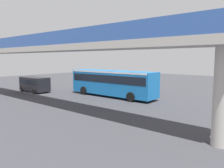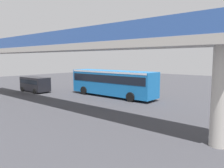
{
  "view_description": "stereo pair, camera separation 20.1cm",
  "coord_description": "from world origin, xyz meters",
  "px_view_note": "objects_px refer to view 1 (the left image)",
  "views": [
    {
      "loc": [
        -17.52,
        21.22,
        4.59
      ],
      "look_at": [
        -1.01,
        1.64,
        1.6
      ],
      "focal_mm": 34.96,
      "sensor_mm": 36.0,
      "label": 1
    },
    {
      "loc": [
        -17.67,
        21.09,
        4.59
      ],
      "look_at": [
        -1.01,
        1.64,
        1.6
      ],
      "focal_mm": 34.96,
      "sensor_mm": 36.0,
      "label": 2
    }
  ],
  "objects_px": {
    "parked_van": "(35,83)",
    "traffic_sign": "(132,77)",
    "city_bus": "(112,81)",
    "bicycle_black": "(46,86)"
  },
  "relations": [
    {
      "from": "city_bus",
      "to": "traffic_sign",
      "type": "bearing_deg",
      "value": -79.33
    },
    {
      "from": "city_bus",
      "to": "traffic_sign",
      "type": "height_order",
      "value": "city_bus"
    },
    {
      "from": "parked_van",
      "to": "city_bus",
      "type": "bearing_deg",
      "value": -158.6
    },
    {
      "from": "parked_van",
      "to": "traffic_sign",
      "type": "xyz_separation_m",
      "value": [
        -9.48,
        -9.76,
        0.71
      ]
    },
    {
      "from": "parked_van",
      "to": "traffic_sign",
      "type": "height_order",
      "value": "traffic_sign"
    },
    {
      "from": "traffic_sign",
      "to": "city_bus",
      "type": "bearing_deg",
      "value": 100.67
    },
    {
      "from": "city_bus",
      "to": "parked_van",
      "type": "height_order",
      "value": "city_bus"
    },
    {
      "from": "city_bus",
      "to": "parked_van",
      "type": "xyz_separation_m",
      "value": [
        10.55,
        4.13,
        -0.7
      ]
    },
    {
      "from": "bicycle_black",
      "to": "traffic_sign",
      "type": "height_order",
      "value": "traffic_sign"
    },
    {
      "from": "city_bus",
      "to": "bicycle_black",
      "type": "relative_size",
      "value": 6.52
    }
  ]
}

